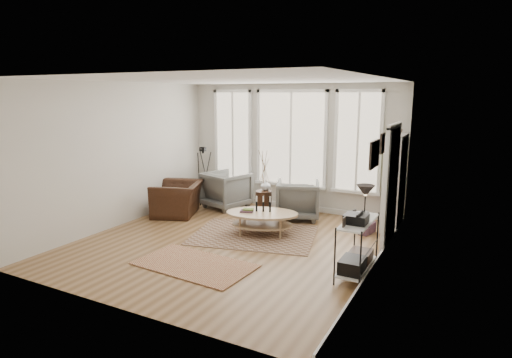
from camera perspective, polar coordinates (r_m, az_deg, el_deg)
The scene contains 17 objects.
room at distance 7.55m, azimuth -3.24°, elevation 1.79°, with size 5.50×5.54×2.90m.
bay_window at distance 9.91m, azimuth 4.68°, elevation 5.11°, with size 4.14×0.12×2.24m.
door at distance 7.77m, azimuth 17.63°, elevation -0.73°, with size 0.09×1.06×2.22m.
bookcase at distance 8.87m, azimuth 17.96°, elevation -0.41°, with size 0.31×0.85×2.06m.
low_shelf at distance 6.60m, azimuth 13.39°, elevation -8.11°, with size 0.38×1.08×1.30m.
wall_art at distance 6.27m, azimuth 15.77°, elevation 3.59°, with size 0.04×0.88×0.44m.
rug_main at distance 8.28m, azimuth -0.26°, elevation -7.46°, with size 2.29×1.72×0.01m, color brown.
rug_runner at distance 6.98m, azimuth -8.23°, elevation -11.20°, with size 1.87×1.04×0.01m, color brown.
coffee_table at distance 8.24m, azimuth 0.74°, elevation -5.11°, with size 1.58×1.25×0.64m.
armchair_left at distance 10.16m, azimuth -3.95°, elevation -1.44°, with size 0.93×0.95×0.87m, color #62625E.
armchair_right at distance 9.32m, azimuth 5.60°, elevation -2.74°, with size 0.89×0.92×0.84m, color #62625E.
side_table at distance 9.50m, azimuth 1.03°, elevation -0.50°, with size 0.36×0.36×1.51m.
vase at distance 9.61m, azimuth 1.29°, elevation -0.80°, with size 0.22×0.22×0.23m, color silver.
accent_chair at distance 9.73m, azimuth -10.40°, elevation -2.59°, with size 0.98×1.12×0.73m, color #331C11.
tripod_camera at distance 10.54m, azimuth -7.00°, elevation 0.15°, with size 0.49×0.49×1.40m.
book_stack_near at distance 8.71m, azimuth 14.59°, elevation -6.23°, with size 0.25×0.31×0.20m, color maroon.
book_stack_far at distance 8.57m, azimuth 14.33°, elevation -6.71°, with size 0.18×0.22×0.14m, color maroon.
Camera 1 is at (3.85, -6.36, 2.67)m, focal length 30.00 mm.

